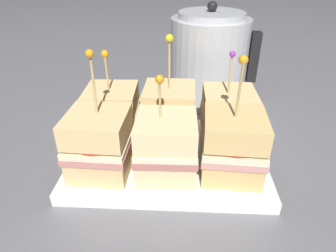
{
  "coord_description": "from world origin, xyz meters",
  "views": [
    {
      "loc": [
        0.02,
        -0.38,
        0.29
      ],
      "look_at": [
        0.0,
        0.0,
        0.07
      ],
      "focal_mm": 32.0,
      "sensor_mm": 36.0,
      "label": 1
    }
  ],
  "objects_px": {
    "serving_platter": "(168,156)",
    "sandwich_front_right": "(233,146)",
    "sandwich_back_center": "(169,113)",
    "kettle_steel": "(209,59)",
    "sandwich_front_left": "(99,144)",
    "sandwich_back_right": "(228,116)",
    "sandwich_back_left": "(113,113)",
    "sandwich_front_center": "(165,146)"
  },
  "relations": [
    {
      "from": "sandwich_back_right",
      "to": "kettle_steel",
      "type": "distance_m",
      "value": 0.2
    },
    {
      "from": "kettle_steel",
      "to": "sandwich_front_left",
      "type": "bearing_deg",
      "value": -119.74
    },
    {
      "from": "serving_platter",
      "to": "sandwich_front_left",
      "type": "bearing_deg",
      "value": -152.06
    },
    {
      "from": "sandwich_front_left",
      "to": "kettle_steel",
      "type": "xyz_separation_m",
      "value": [
        0.17,
        0.29,
        0.03
      ]
    },
    {
      "from": "sandwich_back_left",
      "to": "sandwich_back_center",
      "type": "bearing_deg",
      "value": 0.3
    },
    {
      "from": "serving_platter",
      "to": "sandwich_back_center",
      "type": "distance_m",
      "value": 0.07
    },
    {
      "from": "serving_platter",
      "to": "sandwich_front_center",
      "type": "relative_size",
      "value": 2.04
    },
    {
      "from": "sandwich_front_center",
      "to": "sandwich_back_left",
      "type": "xyz_separation_m",
      "value": [
        -0.09,
        0.09,
        0.0
      ]
    },
    {
      "from": "sandwich_front_left",
      "to": "sandwich_front_right",
      "type": "relative_size",
      "value": 1.01
    },
    {
      "from": "sandwich_front_center",
      "to": "sandwich_back_right",
      "type": "xyz_separation_m",
      "value": [
        0.1,
        0.09,
        -0.0
      ]
    },
    {
      "from": "serving_platter",
      "to": "sandwich_front_left",
      "type": "height_order",
      "value": "sandwich_front_left"
    },
    {
      "from": "sandwich_front_center",
      "to": "sandwich_front_right",
      "type": "distance_m",
      "value": 0.09
    },
    {
      "from": "sandwich_front_right",
      "to": "kettle_steel",
      "type": "relative_size",
      "value": 0.83
    },
    {
      "from": "sandwich_front_right",
      "to": "sandwich_back_left",
      "type": "height_order",
      "value": "sandwich_front_right"
    },
    {
      "from": "sandwich_back_center",
      "to": "kettle_steel",
      "type": "distance_m",
      "value": 0.22
    },
    {
      "from": "sandwich_front_left",
      "to": "sandwich_back_center",
      "type": "distance_m",
      "value": 0.13
    },
    {
      "from": "sandwich_front_center",
      "to": "sandwich_back_right",
      "type": "bearing_deg",
      "value": 43.58
    },
    {
      "from": "sandwich_front_right",
      "to": "sandwich_front_center",
      "type": "bearing_deg",
      "value": -178.06
    },
    {
      "from": "serving_platter",
      "to": "kettle_steel",
      "type": "xyz_separation_m",
      "value": [
        0.08,
        0.24,
        0.08
      ]
    },
    {
      "from": "serving_platter",
      "to": "sandwich_back_left",
      "type": "bearing_deg",
      "value": 154.54
    },
    {
      "from": "serving_platter",
      "to": "sandwich_front_right",
      "type": "xyz_separation_m",
      "value": [
        0.09,
        -0.04,
        0.05
      ]
    },
    {
      "from": "sandwich_back_left",
      "to": "sandwich_back_right",
      "type": "relative_size",
      "value": 0.99
    },
    {
      "from": "serving_platter",
      "to": "sandwich_front_left",
      "type": "distance_m",
      "value": 0.12
    },
    {
      "from": "sandwich_front_left",
      "to": "sandwich_back_center",
      "type": "height_order",
      "value": "same"
    },
    {
      "from": "sandwich_front_center",
      "to": "sandwich_back_center",
      "type": "bearing_deg",
      "value": 89.96
    },
    {
      "from": "sandwich_front_left",
      "to": "sandwich_back_right",
      "type": "distance_m",
      "value": 0.21
    },
    {
      "from": "sandwich_back_left",
      "to": "sandwich_back_center",
      "type": "height_order",
      "value": "sandwich_back_center"
    },
    {
      "from": "sandwich_back_center",
      "to": "sandwich_back_left",
      "type": "bearing_deg",
      "value": -179.7
    },
    {
      "from": "sandwich_back_center",
      "to": "kettle_steel",
      "type": "height_order",
      "value": "kettle_steel"
    },
    {
      "from": "sandwich_front_right",
      "to": "sandwich_back_center",
      "type": "height_order",
      "value": "sandwich_back_center"
    },
    {
      "from": "kettle_steel",
      "to": "sandwich_front_right",
      "type": "bearing_deg",
      "value": -87.15
    },
    {
      "from": "sandwich_front_right",
      "to": "sandwich_back_right",
      "type": "height_order",
      "value": "sandwich_front_right"
    },
    {
      "from": "sandwich_back_center",
      "to": "kettle_steel",
      "type": "xyz_separation_m",
      "value": [
        0.08,
        0.2,
        0.03
      ]
    },
    {
      "from": "sandwich_back_right",
      "to": "kettle_steel",
      "type": "bearing_deg",
      "value": 95.22
    },
    {
      "from": "sandwich_back_left",
      "to": "sandwich_back_right",
      "type": "xyz_separation_m",
      "value": [
        0.19,
        -0.0,
        -0.0
      ]
    },
    {
      "from": "serving_platter",
      "to": "sandwich_back_right",
      "type": "relative_size",
      "value": 1.96
    },
    {
      "from": "kettle_steel",
      "to": "sandwich_front_center",
      "type": "bearing_deg",
      "value": -104.82
    },
    {
      "from": "serving_platter",
      "to": "sandwich_front_right",
      "type": "distance_m",
      "value": 0.11
    },
    {
      "from": "sandwich_back_right",
      "to": "kettle_steel",
      "type": "xyz_separation_m",
      "value": [
        -0.02,
        0.2,
        0.03
      ]
    },
    {
      "from": "serving_platter",
      "to": "sandwich_front_center",
      "type": "xyz_separation_m",
      "value": [
        -0.0,
        -0.05,
        0.05
      ]
    },
    {
      "from": "serving_platter",
      "to": "sandwich_back_center",
      "type": "relative_size",
      "value": 1.71
    },
    {
      "from": "sandwich_front_left",
      "to": "sandwich_back_center",
      "type": "xyz_separation_m",
      "value": [
        0.09,
        0.09,
        0.0
      ]
    }
  ]
}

